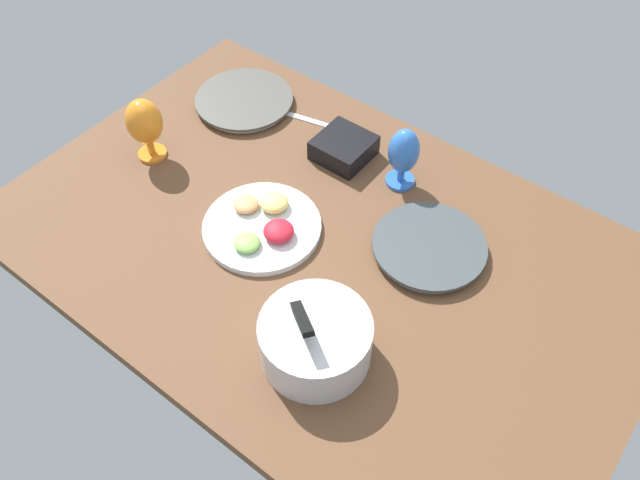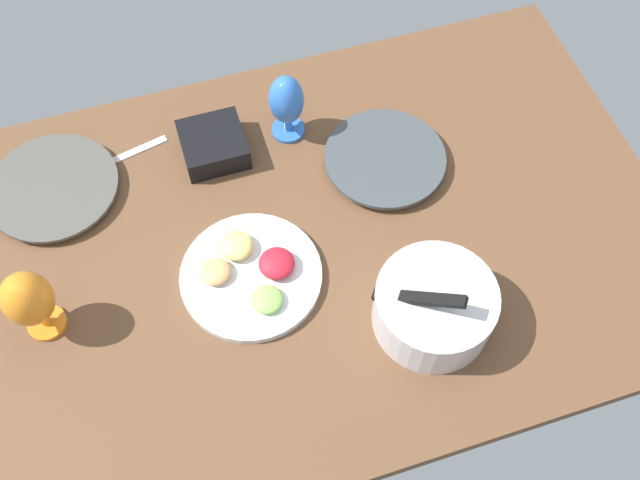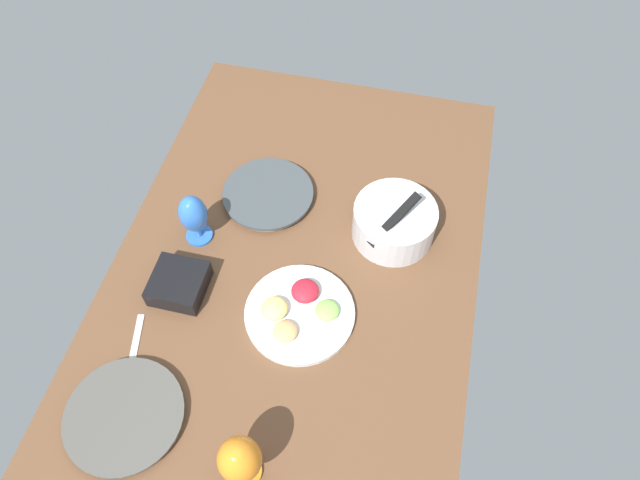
{
  "view_description": "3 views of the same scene",
  "coord_description": "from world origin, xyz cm",
  "px_view_note": "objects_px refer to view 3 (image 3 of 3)",
  "views": [
    {
      "loc": [
        -62.82,
        82.07,
        125.62
      ],
      "look_at": [
        -1.68,
        2.29,
        4.77
      ],
      "focal_mm": 36.59,
      "sensor_mm": 36.0,
      "label": 1
    },
    {
      "loc": [
        21.24,
        75.1,
        135.54
      ],
      "look_at": [
        -1.34,
        3.42,
        4.77
      ],
      "focal_mm": 40.06,
      "sensor_mm": 36.0,
      "label": 2
    },
    {
      "loc": [
        83.63,
        27.24,
        144.28
      ],
      "look_at": [
        -7.74,
        5.71,
        4.77
      ],
      "focal_mm": 32.82,
      "sensor_mm": 36.0,
      "label": 3
    }
  ],
  "objects_px": {
    "dinner_plate_right": "(125,416)",
    "square_bowl_black": "(179,283)",
    "hurricane_glass_orange": "(240,460)",
    "hurricane_glass_blue": "(194,216)",
    "mixing_bowl": "(394,221)",
    "fruit_platter": "(299,312)",
    "dinner_plate_left": "(268,195)"
  },
  "relations": [
    {
      "from": "dinner_plate_right",
      "to": "mixing_bowl",
      "type": "bearing_deg",
      "value": 141.74
    },
    {
      "from": "fruit_platter",
      "to": "hurricane_glass_orange",
      "type": "distance_m",
      "value": 0.44
    },
    {
      "from": "square_bowl_black",
      "to": "dinner_plate_left",
      "type": "bearing_deg",
      "value": 157.93
    },
    {
      "from": "dinner_plate_left",
      "to": "dinner_plate_right",
      "type": "xyz_separation_m",
      "value": [
        0.74,
        -0.15,
        -0.0
      ]
    },
    {
      "from": "mixing_bowl",
      "to": "square_bowl_black",
      "type": "xyz_separation_m",
      "value": [
        0.33,
        -0.55,
        -0.03
      ]
    },
    {
      "from": "fruit_platter",
      "to": "hurricane_glass_blue",
      "type": "bearing_deg",
      "value": -117.44
    },
    {
      "from": "dinner_plate_right",
      "to": "square_bowl_black",
      "type": "distance_m",
      "value": 0.37
    },
    {
      "from": "dinner_plate_left",
      "to": "square_bowl_black",
      "type": "bearing_deg",
      "value": -22.07
    },
    {
      "from": "fruit_platter",
      "to": "hurricane_glass_orange",
      "type": "bearing_deg",
      "value": -2.67
    },
    {
      "from": "mixing_bowl",
      "to": "hurricane_glass_blue",
      "type": "relative_size",
      "value": 1.35
    },
    {
      "from": "hurricane_glass_orange",
      "to": "hurricane_glass_blue",
      "type": "bearing_deg",
      "value": -151.37
    },
    {
      "from": "hurricane_glass_orange",
      "to": "fruit_platter",
      "type": "bearing_deg",
      "value": 177.33
    },
    {
      "from": "mixing_bowl",
      "to": "fruit_platter",
      "type": "height_order",
      "value": "mixing_bowl"
    },
    {
      "from": "mixing_bowl",
      "to": "square_bowl_black",
      "type": "bearing_deg",
      "value": -59.36
    },
    {
      "from": "dinner_plate_right",
      "to": "square_bowl_black",
      "type": "xyz_separation_m",
      "value": [
        -0.37,
        0.0,
        0.02
      ]
    },
    {
      "from": "dinner_plate_left",
      "to": "fruit_platter",
      "type": "xyz_separation_m",
      "value": [
        0.37,
        0.19,
        0.0
      ]
    },
    {
      "from": "hurricane_glass_orange",
      "to": "square_bowl_black",
      "type": "xyz_separation_m",
      "value": [
        -0.43,
        -0.32,
        -0.08
      ]
    },
    {
      "from": "mixing_bowl",
      "to": "hurricane_glass_orange",
      "type": "distance_m",
      "value": 0.79
    },
    {
      "from": "hurricane_glass_blue",
      "to": "hurricane_glass_orange",
      "type": "bearing_deg",
      "value": 28.63
    },
    {
      "from": "dinner_plate_right",
      "to": "dinner_plate_left",
      "type": "bearing_deg",
      "value": 168.44
    },
    {
      "from": "square_bowl_black",
      "to": "fruit_platter",
      "type": "bearing_deg",
      "value": 89.85
    },
    {
      "from": "mixing_bowl",
      "to": "square_bowl_black",
      "type": "distance_m",
      "value": 0.64
    },
    {
      "from": "fruit_platter",
      "to": "square_bowl_black",
      "type": "relative_size",
      "value": 2.08
    },
    {
      "from": "hurricane_glass_orange",
      "to": "square_bowl_black",
      "type": "relative_size",
      "value": 1.29
    },
    {
      "from": "hurricane_glass_orange",
      "to": "square_bowl_black",
      "type": "height_order",
      "value": "hurricane_glass_orange"
    },
    {
      "from": "dinner_plate_left",
      "to": "fruit_platter",
      "type": "relative_size",
      "value": 0.94
    },
    {
      "from": "hurricane_glass_blue",
      "to": "square_bowl_black",
      "type": "height_order",
      "value": "hurricane_glass_blue"
    },
    {
      "from": "dinner_plate_left",
      "to": "dinner_plate_right",
      "type": "height_order",
      "value": "dinner_plate_left"
    },
    {
      "from": "dinner_plate_left",
      "to": "mixing_bowl",
      "type": "height_order",
      "value": "mixing_bowl"
    },
    {
      "from": "dinner_plate_left",
      "to": "square_bowl_black",
      "type": "relative_size",
      "value": 1.95
    },
    {
      "from": "mixing_bowl",
      "to": "hurricane_glass_orange",
      "type": "relative_size",
      "value": 1.3
    },
    {
      "from": "mixing_bowl",
      "to": "square_bowl_black",
      "type": "relative_size",
      "value": 1.67
    }
  ]
}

